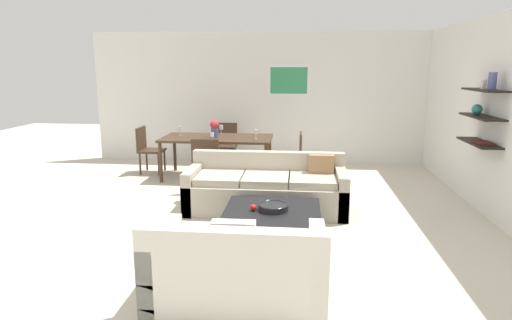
% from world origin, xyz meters
% --- Properties ---
extents(ground_plane, '(18.00, 18.00, 0.00)m').
position_xyz_m(ground_plane, '(0.00, 0.00, 0.00)').
color(ground_plane, beige).
extents(back_wall_unit, '(8.40, 0.09, 2.70)m').
position_xyz_m(back_wall_unit, '(0.30, 3.53, 1.35)').
color(back_wall_unit, silver).
rests_on(back_wall_unit, ground).
extents(right_wall_shelf_unit, '(0.34, 8.20, 2.70)m').
position_xyz_m(right_wall_shelf_unit, '(3.03, 0.60, 1.35)').
color(right_wall_shelf_unit, silver).
rests_on(right_wall_shelf_unit, ground).
extents(sofa_beige, '(2.22, 0.90, 0.78)m').
position_xyz_m(sofa_beige, '(0.02, 0.34, 0.29)').
color(sofa_beige, '#B2A893').
rests_on(sofa_beige, ground).
extents(loveseat_white, '(1.51, 0.90, 0.78)m').
position_xyz_m(loveseat_white, '(-0.05, -2.13, 0.29)').
color(loveseat_white, silver).
rests_on(loveseat_white, ground).
extents(coffee_table, '(1.11, 1.08, 0.38)m').
position_xyz_m(coffee_table, '(0.17, -0.81, 0.19)').
color(coffee_table, black).
rests_on(coffee_table, ground).
extents(decorative_bowl, '(0.35, 0.35, 0.07)m').
position_xyz_m(decorative_bowl, '(0.18, -0.80, 0.42)').
color(decorative_bowl, black).
rests_on(decorative_bowl, coffee_table).
extents(apple_on_coffee_table, '(0.08, 0.08, 0.08)m').
position_xyz_m(apple_on_coffee_table, '(-0.05, -0.84, 0.42)').
color(apple_on_coffee_table, red).
rests_on(apple_on_coffee_table, coffee_table).
extents(dining_table, '(1.97, 1.00, 0.75)m').
position_xyz_m(dining_table, '(-1.02, 2.08, 0.69)').
color(dining_table, '#422D1E').
rests_on(dining_table, ground).
extents(dining_chair_head, '(0.44, 0.44, 0.88)m').
position_xyz_m(dining_chair_head, '(-1.02, 2.98, 0.50)').
color(dining_chair_head, '#422D1E').
rests_on(dining_chair_head, ground).
extents(dining_chair_left_far, '(0.44, 0.44, 0.88)m').
position_xyz_m(dining_chair_left_far, '(-2.41, 2.30, 0.50)').
color(dining_chair_left_far, '#422D1E').
rests_on(dining_chair_left_far, ground).
extents(dining_chair_foot, '(0.44, 0.44, 0.88)m').
position_xyz_m(dining_chair_foot, '(-1.02, 1.17, 0.50)').
color(dining_chair_foot, '#422D1E').
rests_on(dining_chair_foot, ground).
extents(dining_chair_right_near, '(0.44, 0.44, 0.88)m').
position_xyz_m(dining_chair_right_near, '(0.37, 1.85, 0.50)').
color(dining_chair_right_near, '#422D1E').
rests_on(dining_chair_right_near, ground).
extents(wine_glass_foot, '(0.06, 0.06, 0.15)m').
position_xyz_m(wine_glass_foot, '(-1.02, 1.64, 0.85)').
color(wine_glass_foot, silver).
rests_on(wine_glass_foot, dining_table).
extents(wine_glass_head, '(0.07, 0.07, 0.16)m').
position_xyz_m(wine_glass_head, '(-1.02, 2.52, 0.86)').
color(wine_glass_head, silver).
rests_on(wine_glass_head, dining_table).
extents(wine_glass_right_near, '(0.07, 0.07, 0.16)m').
position_xyz_m(wine_glass_right_near, '(-0.30, 1.95, 0.87)').
color(wine_glass_right_near, silver).
rests_on(wine_glass_right_near, dining_table).
extents(wine_glass_left_far, '(0.08, 0.08, 0.17)m').
position_xyz_m(wine_glass_left_far, '(-1.74, 2.20, 0.87)').
color(wine_glass_left_far, silver).
rests_on(wine_glass_left_far, dining_table).
extents(centerpiece_vase, '(0.16, 0.16, 0.31)m').
position_xyz_m(centerpiece_vase, '(-1.05, 2.04, 0.92)').
color(centerpiece_vase, '#4C518C').
rests_on(centerpiece_vase, dining_table).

